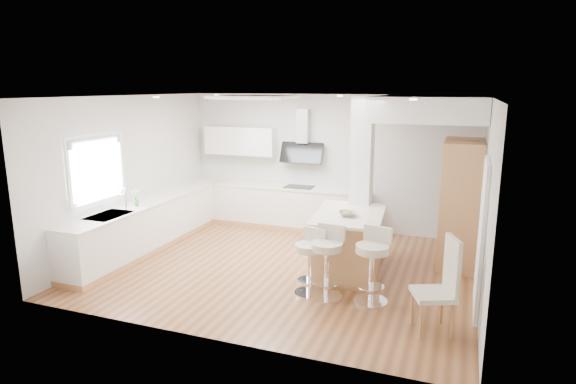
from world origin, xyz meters
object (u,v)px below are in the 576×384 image
at_px(bar_stool_c, 372,261).
at_px(dining_chair, 443,282).
at_px(peninsula, 348,242).
at_px(bar_stool_a, 310,258).
at_px(bar_stool_b, 327,258).

xyz_separation_m(bar_stool_c, dining_chair, (0.95, -0.54, 0.05)).
height_order(peninsula, bar_stool_c, bar_stool_c).
bearing_deg(bar_stool_a, bar_stool_b, 8.28).
distance_m(bar_stool_a, dining_chair, 1.91).
bearing_deg(bar_stool_a, peninsula, 87.43).
relative_size(peninsula, bar_stool_b, 1.61).
relative_size(bar_stool_b, dining_chair, 0.87).
relative_size(bar_stool_a, bar_stool_b, 0.92).
xyz_separation_m(bar_stool_a, bar_stool_c, (0.89, 0.04, 0.06)).
xyz_separation_m(bar_stool_a, bar_stool_b, (0.26, -0.03, 0.05)).
relative_size(bar_stool_a, bar_stool_c, 0.91).
distance_m(bar_stool_b, dining_chair, 1.64).
distance_m(peninsula, bar_stool_b, 1.08).
distance_m(peninsula, bar_stool_a, 1.10).
xyz_separation_m(bar_stool_b, dining_chair, (1.57, -0.47, 0.06)).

